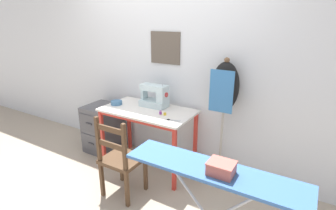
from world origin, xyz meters
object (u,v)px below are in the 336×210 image
thread_spool_near_machine (160,113)px  dress_form (224,95)px  fabric_bowl (116,103)px  scissors (172,120)px  sewing_machine (156,97)px  thread_spool_mid_table (165,113)px  ironing_board (212,175)px  storage_box (221,168)px  wooden_chair (121,159)px  filing_cabinet (102,128)px

thread_spool_near_machine → dress_form: size_ratio=0.03×
fabric_bowl → scissors: bearing=-7.0°
sewing_machine → fabric_bowl: size_ratio=2.48×
thread_spool_mid_table → ironing_board: 1.27m
thread_spool_near_machine → scissors: bearing=-25.1°
storage_box → fabric_bowl: bearing=151.8°
ironing_board → sewing_machine: bearing=137.5°
sewing_machine → storage_box: sewing_machine is taller
fabric_bowl → thread_spool_near_machine: fabric_bowl is taller
wooden_chair → filing_cabinet: (-0.90, 0.65, -0.09)m
thread_spool_mid_table → wooden_chair: bearing=-110.0°
sewing_machine → thread_spool_near_machine: size_ratio=8.51×
sewing_machine → thread_spool_near_machine: sewing_machine is taller
sewing_machine → storage_box: (1.24, -1.10, -0.01)m
wooden_chair → dress_form: (0.79, 0.84, 0.60)m
wooden_chair → ironing_board: size_ratio=0.72×
fabric_bowl → wooden_chair: bearing=-47.2°
filing_cabinet → ironing_board: size_ratio=0.53×
wooden_chair → dress_form: 1.30m
scissors → thread_spool_mid_table: thread_spool_mid_table is taller
fabric_bowl → ironing_board: (1.64, -0.89, 0.00)m
scissors → thread_spool_near_machine: bearing=154.9°
filing_cabinet → storage_box: storage_box is taller
thread_spool_near_machine → thread_spool_mid_table: thread_spool_mid_table is taller
fabric_bowl → wooden_chair: (0.53, -0.57, -0.37)m
sewing_machine → thread_spool_mid_table: size_ratio=8.07×
fabric_bowl → storage_box: (1.71, -0.92, 0.09)m
thread_spool_mid_table → sewing_machine: bearing=142.3°
filing_cabinet → ironing_board: 2.29m
fabric_bowl → storage_box: bearing=-28.2°
wooden_chair → filing_cabinet: bearing=144.2°
sewing_machine → dress_form: dress_form is taller
scissors → thread_spool_near_machine: size_ratio=3.65×
fabric_bowl → ironing_board: bearing=-28.4°
wooden_chair → ironing_board: 1.22m
storage_box → filing_cabinet: bearing=154.5°
wooden_chair → sewing_machine: bearing=93.9°
wooden_chair → storage_box: (1.19, -0.35, 0.47)m
wooden_chair → dress_form: dress_form is taller
sewing_machine → thread_spool_near_machine: 0.30m
ironing_board → dress_form: bearing=105.9°
thread_spool_near_machine → wooden_chair: 0.68m
filing_cabinet → storage_box: bearing=-25.5°
thread_spool_near_machine → dress_form: dress_form is taller
fabric_bowl → wooden_chair: wooden_chair is taller
fabric_bowl → dress_form: bearing=11.9°
thread_spool_near_machine → storage_box: storage_box is taller
wooden_chair → storage_box: 1.32m
sewing_machine → fabric_bowl: sewing_machine is taller
scissors → thread_spool_near_machine: (-0.20, 0.09, 0.02)m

